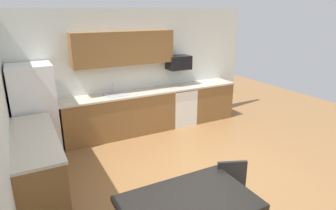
{
  "coord_description": "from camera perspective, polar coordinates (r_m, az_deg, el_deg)",
  "views": [
    {
      "loc": [
        -2.35,
        -3.45,
        2.64
      ],
      "look_at": [
        0.0,
        1.0,
        1.0
      ],
      "focal_mm": 30.75,
      "sensor_mm": 36.0,
      "label": 1
    }
  ],
  "objects": [
    {
      "name": "chair_near_table",
      "position": [
        3.85,
        12.85,
        -16.18
      ],
      "size": [
        0.52,
        0.52,
        0.85
      ],
      "color": "black",
      "rests_on": "ground"
    },
    {
      "name": "sink_faucet",
      "position": [
        6.39,
        -10.87,
        3.23
      ],
      "size": [
        0.02,
        0.02,
        0.24
      ],
      "primitive_type": "cylinder",
      "color": "#B2B5BA",
      "rests_on": "countertop_back"
    },
    {
      "name": "sink_basin",
      "position": [
        6.27,
        -10.29,
        1.45
      ],
      "size": [
        0.48,
        0.4,
        0.14
      ],
      "primitive_type": "cube",
      "color": "#A5A8AD",
      "rests_on": "countertop_back"
    },
    {
      "name": "refrigerator",
      "position": [
        5.94,
        -24.88,
        -1.01
      ],
      "size": [
        0.76,
        0.7,
        1.74
      ],
      "primitive_type": "cube",
      "color": "white",
      "rests_on": "ground"
    },
    {
      "name": "oven_range",
      "position": [
        7.01,
        2.43,
        -0.11
      ],
      "size": [
        0.6,
        0.6,
        0.91
      ],
      "color": "white",
      "rests_on": "ground"
    },
    {
      "name": "dining_table",
      "position": [
        3.2,
        4.03,
        -19.23
      ],
      "size": [
        1.4,
        0.9,
        0.76
      ],
      "color": "black",
      "rests_on": "ground"
    },
    {
      "name": "ground_plane",
      "position": [
        4.94,
        5.61,
        -14.37
      ],
      "size": [
        12.0,
        12.0,
        0.0
      ],
      "primitive_type": "plane",
      "color": "olive"
    },
    {
      "name": "cabinet_run_back_right",
      "position": [
        7.45,
        8.01,
        0.8
      ],
      "size": [
        1.08,
        0.6,
        0.9
      ],
      "primitive_type": "cube",
      "color": "brown",
      "rests_on": "ground"
    },
    {
      "name": "countertop_left",
      "position": [
        4.58,
        -25.19,
        -5.82
      ],
      "size": [
        0.64,
        2.0,
        0.04
      ],
      "primitive_type": "cube",
      "color": "beige",
      "rests_on": "cabinet_run_left"
    },
    {
      "name": "microwave",
      "position": [
        6.85,
        2.12,
        8.42
      ],
      "size": [
        0.54,
        0.36,
        0.32
      ],
      "primitive_type": "cube",
      "color": "black"
    },
    {
      "name": "upper_cabinets_back",
      "position": [
        6.27,
        -8.73,
        11.08
      ],
      "size": [
        2.2,
        0.34,
        0.7
      ],
      "primitive_type": "cube",
      "color": "brown"
    },
    {
      "name": "wall_back",
      "position": [
        6.66,
        -6.7,
        6.77
      ],
      "size": [
        5.8,
        0.1,
        2.7
      ],
      "primitive_type": "cube",
      "color": "silver",
      "rests_on": "ground"
    },
    {
      "name": "countertop_back",
      "position": [
        6.44,
        -5.42,
        2.5
      ],
      "size": [
        4.8,
        0.64,
        0.04
      ],
      "primitive_type": "cube",
      "color": "beige",
      "rests_on": "cabinet_run_back"
    },
    {
      "name": "cabinet_run_back",
      "position": [
        6.42,
        -9.53,
        -2.15
      ],
      "size": [
        2.47,
        0.6,
        0.9
      ],
      "primitive_type": "cube",
      "color": "brown",
      "rests_on": "ground"
    },
    {
      "name": "cabinet_run_left",
      "position": [
        4.78,
        -24.43,
        -10.99
      ],
      "size": [
        0.6,
        2.0,
        0.9
      ],
      "primitive_type": "cube",
      "color": "brown",
      "rests_on": "ground"
    }
  ]
}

